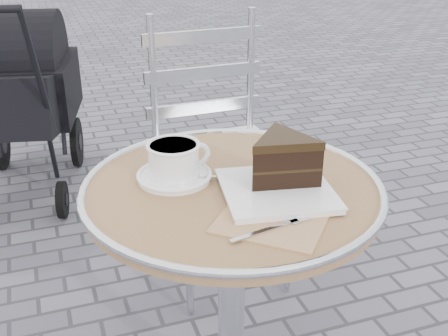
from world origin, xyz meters
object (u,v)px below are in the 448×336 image
object	(u,v)px
bistro_chair	(211,120)
baby_stroller	(21,102)
cappuccino_set	(175,163)
cafe_table	(232,244)
cake_plate_set	(282,167)

from	to	relation	value
bistro_chair	baby_stroller	bearing A→B (deg)	123.44
baby_stroller	cappuccino_set	bearing A→B (deg)	-64.46
cafe_table	cappuccino_set	world-z (taller)	cappuccino_set
cappuccino_set	cake_plate_set	distance (m)	0.26
cafe_table	cappuccino_set	distance (m)	0.25
bistro_chair	cappuccino_set	bearing A→B (deg)	-116.37
cappuccino_set	baby_stroller	xyz separation A→B (m)	(-0.37, 1.62, -0.32)
cappuccino_set	cake_plate_set	xyz separation A→B (m)	(0.22, -0.14, 0.02)
cafe_table	baby_stroller	distance (m)	1.77
cake_plate_set	bistro_chair	size ratio (longest dim) A/B	0.41
cappuccino_set	cake_plate_set	size ratio (longest dim) A/B	0.49
cake_plate_set	bistro_chair	world-z (taller)	bistro_chair
cafe_table	bistro_chair	distance (m)	0.76
cafe_table	baby_stroller	world-z (taller)	baby_stroller
cafe_table	cake_plate_set	bearing A→B (deg)	-31.05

